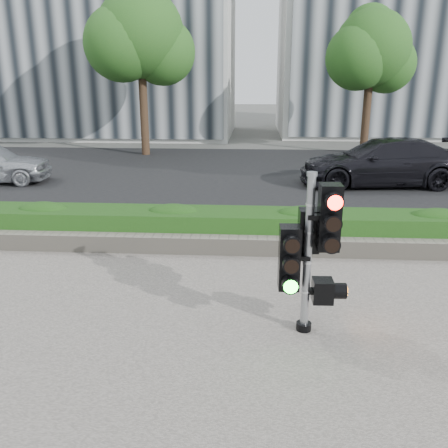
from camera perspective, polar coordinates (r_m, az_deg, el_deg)
The scene contains 12 objects.
ground at distance 7.68m, azimuth -0.21°, elevation -8.72°, with size 120.00×120.00×0.00m, color #51514C.
sidewalk at distance 5.53m, azimuth -2.10°, elevation -19.90°, with size 16.00×11.00×0.03m, color #9E9389.
road at distance 17.23m, azimuth 2.08°, elevation 5.92°, with size 60.00×13.00×0.02m, color black.
curb at distance 10.58m, azimuth 0.96°, elevation -0.99°, with size 60.00×0.25×0.12m, color gray.
stone_wall at distance 9.35m, azimuth 0.58°, elevation -2.55°, with size 12.00×0.32×0.34m, color gray.
hedge at distance 9.91m, azimuth 0.80°, elevation -0.36°, with size 12.00×1.00×0.68m, color #357423.
building_left at distance 31.63m, azimuth -15.08°, elevation 24.11°, with size 16.00×9.00×15.00m, color #B7B7B2.
building_right at distance 33.69m, azimuth 23.45°, elevation 20.31°, with size 18.00×10.00×12.00m, color #B7B7B2.
tree_left at distance 22.09m, azimuth -10.04°, elevation 21.27°, with size 4.61×4.03×7.34m.
tree_right at distance 23.03m, azimuth 17.27°, elevation 19.21°, with size 4.10×3.58×6.53m.
traffic_signal at distance 6.31m, azimuth 10.31°, elevation -2.59°, with size 0.76×0.56×2.20m.
car_dark at distance 16.17m, azimuth 18.48°, elevation 7.08°, with size 2.11×5.19×1.51m, color black.
Camera 1 is at (0.48, -6.89, 3.34)m, focal length 38.00 mm.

